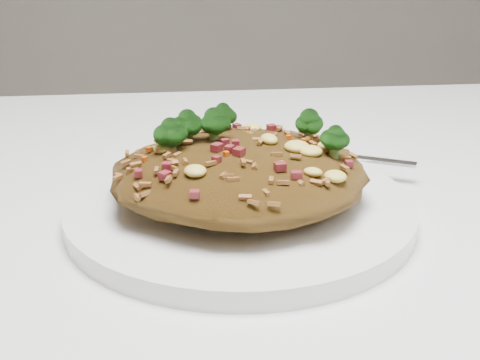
% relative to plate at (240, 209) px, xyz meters
% --- Properties ---
extents(plate, '(0.24, 0.24, 0.01)m').
position_rel_plate_xyz_m(plate, '(0.00, 0.00, 0.00)').
color(plate, white).
rests_on(plate, dining_table).
extents(fried_rice, '(0.17, 0.16, 0.06)m').
position_rel_plate_xyz_m(fried_rice, '(0.00, 0.00, 0.03)').
color(fried_rice, brown).
rests_on(fried_rice, plate).
extents(fork, '(0.15, 0.08, 0.00)m').
position_rel_plate_xyz_m(fork, '(0.08, 0.08, 0.01)').
color(fork, silver).
rests_on(fork, plate).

